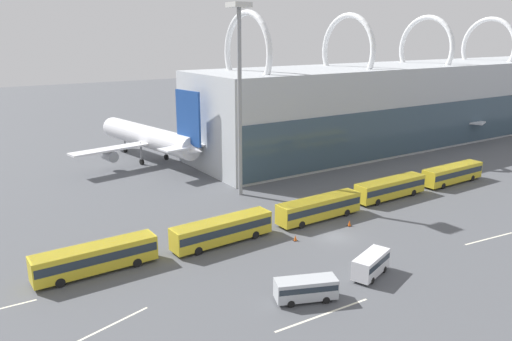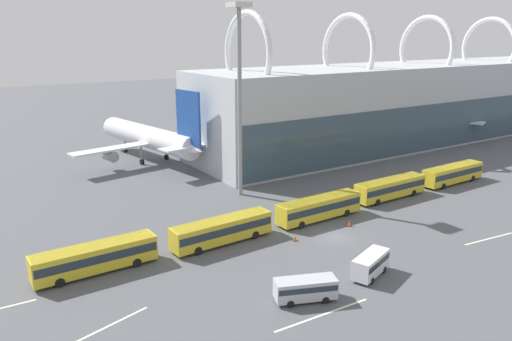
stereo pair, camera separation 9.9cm
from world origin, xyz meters
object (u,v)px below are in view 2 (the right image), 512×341
at_px(shuttle_bus_4, 453,173).
at_px(traffic_cone_0, 349,223).
at_px(airliner_parked_remote, 389,111).
at_px(service_van_crossing, 305,288).
at_px(floodlight_mast, 239,72).
at_px(shuttle_bus_2, 319,207).
at_px(service_van_foreground, 371,263).
at_px(airliner_at_gate_far, 152,137).
at_px(shuttle_bus_0, 95,257).
at_px(traffic_cone_1, 295,238).
at_px(shuttle_bus_3, 390,187).
at_px(shuttle_bus_1, 222,229).

height_order(shuttle_bus_4, traffic_cone_0, shuttle_bus_4).
distance_m(airliner_parked_remote, service_van_crossing, 85.53).
bearing_deg(floodlight_mast, service_van_crossing, -110.56).
bearing_deg(shuttle_bus_2, service_van_foreground, -112.18).
bearing_deg(service_van_foreground, airliner_at_gate_far, -109.17).
bearing_deg(airliner_parked_remote, airliner_at_gate_far, -28.39).
bearing_deg(service_van_crossing, floodlight_mast, -89.00).
bearing_deg(shuttle_bus_0, floodlight_mast, 27.21).
xyz_separation_m(airliner_at_gate_far, traffic_cone_1, (-0.12, -46.46, -4.57)).
xyz_separation_m(shuttle_bus_0, traffic_cone_0, (31.81, -4.98, -1.41)).
height_order(airliner_parked_remote, shuttle_bus_2, airliner_parked_remote).
bearing_deg(shuttle_bus_2, floodlight_mast, 101.40).
height_order(shuttle_bus_3, service_van_foreground, shuttle_bus_3).
distance_m(airliner_at_gate_far, airliner_parked_remote, 60.17).
height_order(shuttle_bus_2, service_van_foreground, shuttle_bus_2).
distance_m(airliner_parked_remote, shuttle_bus_0, 90.12).
bearing_deg(traffic_cone_1, service_van_foreground, -84.86).
height_order(shuttle_bus_2, service_van_crossing, shuttle_bus_2).
bearing_deg(shuttle_bus_0, service_van_crossing, -48.97).
bearing_deg(shuttle_bus_2, shuttle_bus_3, 2.83).
height_order(service_van_crossing, traffic_cone_1, service_van_crossing).
bearing_deg(airliner_parked_remote, shuttle_bus_3, 20.51).
relative_size(shuttle_bus_4, service_van_foreground, 2.29).
distance_m(service_van_foreground, floodlight_mast, 35.63).
height_order(shuttle_bus_0, service_van_crossing, shuttle_bus_0).
relative_size(airliner_at_gate_far, shuttle_bus_0, 2.63).
xyz_separation_m(service_van_crossing, floodlight_mast, (11.64, 31.04, 17.75)).
xyz_separation_m(airliner_at_gate_far, service_van_foreground, (0.92, -58.04, -3.50)).
bearing_deg(airliner_at_gate_far, shuttle_bus_1, 159.62).
bearing_deg(floodlight_mast, traffic_cone_1, -101.29).
bearing_deg(shuttle_bus_4, floodlight_mast, 155.75).
bearing_deg(floodlight_mast, shuttle_bus_0, -151.79).
distance_m(shuttle_bus_0, shuttle_bus_1, 15.02).
distance_m(shuttle_bus_0, traffic_cone_0, 32.23).
height_order(shuttle_bus_2, traffic_cone_1, shuttle_bus_2).
bearing_deg(traffic_cone_0, shuttle_bus_1, 165.56).
bearing_deg(service_van_foreground, service_van_crossing, -18.69).
bearing_deg(shuttle_bus_1, service_van_crossing, -92.21).
distance_m(shuttle_bus_0, service_van_foreground, 29.04).
xyz_separation_m(airliner_at_gate_far, service_van_crossing, (-7.92, -58.25, -3.60)).
distance_m(shuttle_bus_2, floodlight_mast, 23.22).
height_order(shuttle_bus_0, floodlight_mast, floodlight_mast).
distance_m(shuttle_bus_0, shuttle_bus_4, 60.01).
bearing_deg(shuttle_bus_3, traffic_cone_1, -167.95).
bearing_deg(shuttle_bus_1, airliner_at_gate_far, 76.86).
relative_size(shuttle_bus_1, traffic_cone_1, 18.67).
height_order(airliner_parked_remote, shuttle_bus_1, airliner_parked_remote).
distance_m(shuttle_bus_3, service_van_foreground, 26.86).
bearing_deg(traffic_cone_1, shuttle_bus_3, 12.79).
bearing_deg(service_van_foreground, floodlight_mast, -115.27).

